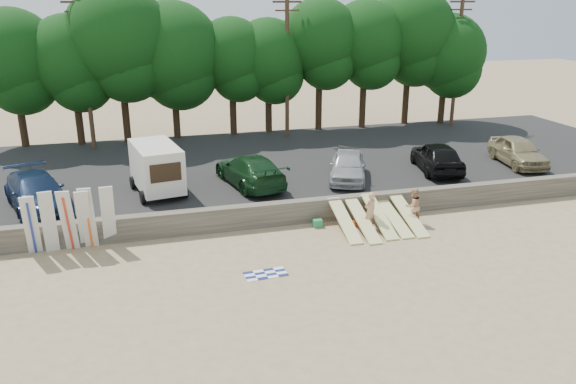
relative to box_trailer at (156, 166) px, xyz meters
name	(u,v)px	position (x,y,z in m)	size (l,w,h in m)	color
ground	(345,248)	(6.72, -6.49, -1.97)	(120.00, 120.00, 0.00)	tan
seawall	(321,209)	(6.72, -3.49, -1.47)	(44.00, 0.50, 1.00)	#6B6356
parking_lot	(278,166)	(6.72, 4.01, -1.62)	(44.00, 14.50, 0.70)	#282828
treeline	(242,47)	(6.14, 10.90, 4.32)	(33.29, 6.78, 9.45)	#382616
utility_poles	(287,62)	(8.72, 9.51, 3.46)	(25.80, 0.26, 9.00)	#473321
box_trailer	(156,166)	(0.00, 0.00, 0.00)	(2.53, 3.82, 2.27)	beige
car_0	(37,192)	(-5.01, -0.76, -0.53)	(2.07, 5.08, 1.47)	#11203D
car_1	(250,170)	(4.32, 0.07, -0.54)	(2.06, 5.07, 1.47)	#143719
car_2	(348,166)	(9.12, -0.42, -0.55)	(1.69, 4.21, 1.43)	#ABABB0
car_3	(437,157)	(14.07, -0.22, -0.50)	(1.83, 4.55, 1.55)	black
car_4	(518,151)	(18.89, -0.26, -0.53)	(1.76, 4.38, 1.49)	#93865D
surfboard_upright_0	(31,225)	(-4.77, -4.14, -0.72)	(0.50, 0.06, 2.60)	silver
surfboard_upright_1	(49,222)	(-4.16, -4.06, -0.69)	(0.50, 0.06, 2.60)	silver
surfboard_upright_2	(68,221)	(-3.50, -4.07, -0.70)	(0.50, 0.06, 2.60)	silver
surfboard_upright_3	(84,219)	(-2.92, -4.04, -0.72)	(0.50, 0.06, 2.60)	silver
surfboard_upright_4	(88,218)	(-2.78, -4.01, -0.69)	(0.50, 0.06, 2.60)	silver
surfboard_upright_5	(108,216)	(-2.05, -3.93, -0.70)	(0.50, 0.06, 2.60)	silver
surfboard_low_0	(345,220)	(7.25, -4.96, -1.46)	(0.56, 3.00, 0.07)	beige
surfboard_low_1	(363,221)	(7.99, -5.14, -1.49)	(0.56, 3.00, 0.07)	beige
surfboard_low_2	(379,216)	(8.79, -4.96, -1.44)	(0.56, 3.00, 0.07)	beige
surfboard_low_3	(393,217)	(9.47, -4.95, -1.57)	(0.56, 3.00, 0.07)	beige
surfboard_low_4	(409,215)	(10.10, -5.06, -1.49)	(0.56, 3.00, 0.07)	beige
beachgoer_a	(370,211)	(8.36, -5.00, -1.16)	(0.60, 0.39, 1.63)	tan
beachgoer_b	(413,206)	(10.36, -4.90, -1.17)	(0.78, 0.61, 1.60)	tan
cooler	(318,223)	(6.34, -4.19, -1.81)	(0.38, 0.30, 0.32)	#25894F
gear_bag	(357,223)	(7.97, -4.52, -1.86)	(0.30, 0.25, 0.22)	#EB4E1B
beach_towel	(266,274)	(3.23, -7.84, -1.97)	(1.50, 1.50, 0.00)	white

